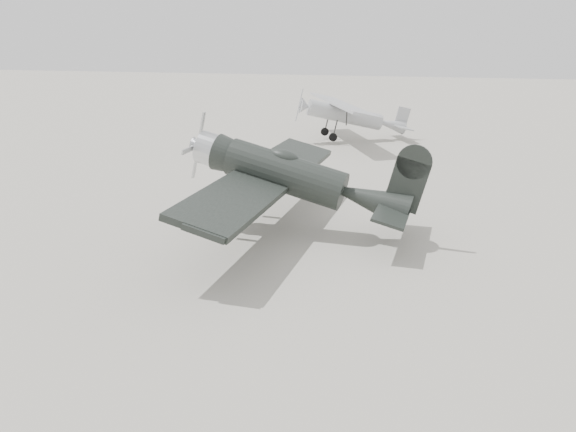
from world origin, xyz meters
name	(u,v)px	position (x,y,z in m)	size (l,w,h in m)	color
ground	(258,294)	(0.00, 0.00, 0.00)	(160.00, 160.00, 0.00)	#A9A296
lowwing_monoplane	(296,178)	(-0.02, 5.29, 2.03)	(8.49, 11.89, 3.83)	black
highwing_monoplane	(350,112)	(-0.18, 23.46, 1.90)	(7.89, 10.46, 3.04)	#ABAEB1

